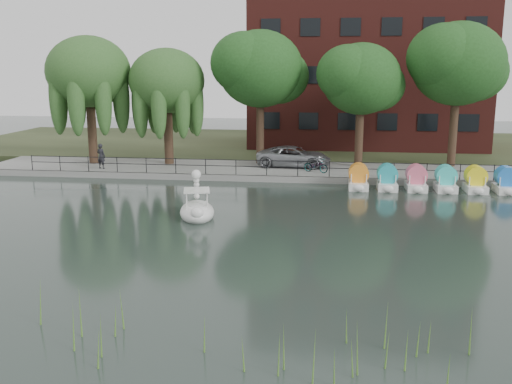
% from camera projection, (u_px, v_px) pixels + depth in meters
% --- Properties ---
extents(ground_plane, '(120.00, 120.00, 0.00)m').
position_uv_depth(ground_plane, '(232.00, 242.00, 23.91)').
color(ground_plane, '#384842').
extents(promenade, '(40.00, 6.00, 0.40)m').
position_uv_depth(promenade, '(271.00, 171.00, 39.38)').
color(promenade, gray).
rests_on(promenade, ground_plane).
extents(kerb, '(40.00, 0.25, 0.40)m').
position_uv_depth(kerb, '(266.00, 179.00, 36.52)').
color(kerb, gray).
rests_on(kerb, ground_plane).
extents(land_strip, '(60.00, 22.00, 0.36)m').
position_uv_depth(land_strip, '(286.00, 145.00, 52.95)').
color(land_strip, '#47512D').
rests_on(land_strip, ground_plane).
extents(railing, '(32.00, 0.05, 1.00)m').
position_uv_depth(railing, '(267.00, 164.00, 36.51)').
color(railing, black).
rests_on(railing, promenade).
extents(apartment_building, '(20.00, 10.07, 18.00)m').
position_uv_depth(apartment_building, '(367.00, 42.00, 50.10)').
color(apartment_building, '#4C1E16').
rests_on(apartment_building, land_strip).
extents(willow_left, '(5.88, 5.88, 9.01)m').
position_uv_depth(willow_left, '(89.00, 72.00, 40.07)').
color(willow_left, '#473323').
rests_on(willow_left, promenade).
extents(willow_mid, '(5.32, 5.32, 8.15)m').
position_uv_depth(willow_mid, '(167.00, 81.00, 40.00)').
color(willow_mid, '#473323').
rests_on(willow_mid, promenade).
extents(broadleaf_center, '(6.00, 6.00, 9.25)m').
position_uv_depth(broadleaf_center, '(260.00, 69.00, 39.99)').
color(broadleaf_center, '#473323').
rests_on(broadleaf_center, promenade).
extents(broadleaf_right, '(5.40, 5.40, 8.32)m').
position_uv_depth(broadleaf_right, '(361.00, 80.00, 38.77)').
color(broadleaf_right, '#473323').
rests_on(broadleaf_right, promenade).
extents(broadleaf_far, '(6.30, 6.30, 9.71)m').
position_uv_depth(broadleaf_far, '(458.00, 64.00, 38.72)').
color(broadleaf_far, '#473323').
rests_on(broadleaf_far, promenade).
extents(minivan, '(3.05, 6.04, 1.64)m').
position_uv_depth(minivan, '(294.00, 155.00, 39.72)').
color(minivan, gray).
rests_on(minivan, promenade).
extents(bicycle, '(1.25, 1.81, 1.00)m').
position_uv_depth(bicycle, '(316.00, 165.00, 37.62)').
color(bicycle, gray).
rests_on(bicycle, promenade).
extents(pedestrian, '(0.82, 0.66, 1.98)m').
position_uv_depth(pedestrian, '(101.00, 154.00, 38.91)').
color(pedestrian, black).
rests_on(pedestrian, promenade).
extents(swan_boat, '(2.23, 2.96, 2.24)m').
position_uv_depth(swan_boat, '(197.00, 208.00, 27.67)').
color(swan_boat, white).
rests_on(swan_boat, ground_plane).
extents(pedal_boat_row, '(11.35, 1.70, 1.40)m').
position_uv_depth(pedal_boat_row, '(446.00, 181.00, 33.73)').
color(pedal_boat_row, white).
rests_on(pedal_boat_row, ground_plane).
extents(reed_bank, '(24.00, 2.40, 1.20)m').
position_uv_depth(reed_bank, '(247.00, 334.00, 14.33)').
color(reed_bank, '#669938').
rests_on(reed_bank, ground_plane).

